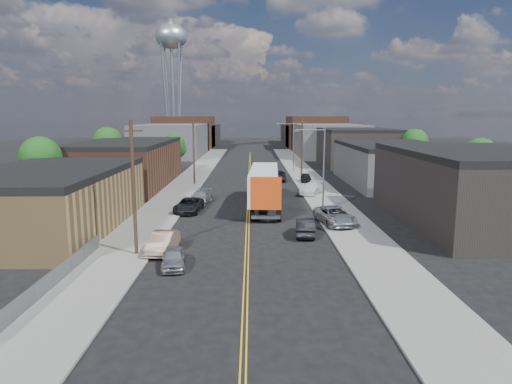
{
  "coord_description": "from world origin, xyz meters",
  "views": [
    {
      "loc": [
        0.36,
        -22.75,
        10.3
      ],
      "look_at": [
        0.82,
        23.48,
        2.5
      ],
      "focal_mm": 32.0,
      "sensor_mm": 36.0,
      "label": 1
    }
  ],
  "objects_px": {
    "car_left_b": "(163,242)",
    "car_ahead_truck": "(278,176)",
    "water_tower": "(171,41)",
    "car_right_lot_b": "(311,188)",
    "car_left_c": "(189,205)",
    "car_right_lot_c": "(306,178)",
    "car_left_d": "(200,197)",
    "semi_truck": "(264,184)",
    "car_right_lot_a": "(335,216)",
    "car_right_oncoming": "(305,227)",
    "car_left_a": "(173,258)"
  },
  "relations": [
    {
      "from": "car_ahead_truck",
      "to": "water_tower",
      "type": "bearing_deg",
      "value": 117.27
    },
    {
      "from": "car_right_lot_a",
      "to": "car_right_oncoming",
      "type": "bearing_deg",
      "value": -142.0
    },
    {
      "from": "car_left_a",
      "to": "car_right_lot_b",
      "type": "bearing_deg",
      "value": 57.83
    },
    {
      "from": "water_tower",
      "to": "car_left_d",
      "type": "bearing_deg",
      "value": -78.43
    },
    {
      "from": "semi_truck",
      "to": "car_right_lot_b",
      "type": "height_order",
      "value": "semi_truck"
    },
    {
      "from": "car_right_lot_b",
      "to": "car_ahead_truck",
      "type": "relative_size",
      "value": 0.89
    },
    {
      "from": "semi_truck",
      "to": "car_left_a",
      "type": "bearing_deg",
      "value": -104.83
    },
    {
      "from": "car_right_lot_b",
      "to": "car_right_lot_c",
      "type": "relative_size",
      "value": 1.28
    },
    {
      "from": "water_tower",
      "to": "car_right_lot_a",
      "type": "xyz_separation_m",
      "value": [
        30.2,
        -90.86,
        -29.68
      ]
    },
    {
      "from": "semi_truck",
      "to": "car_left_c",
      "type": "relative_size",
      "value": 3.2
    },
    {
      "from": "semi_truck",
      "to": "car_right_lot_a",
      "type": "distance_m",
      "value": 11.53
    },
    {
      "from": "water_tower",
      "to": "car_right_lot_c",
      "type": "relative_size",
      "value": 9.4
    },
    {
      "from": "car_left_d",
      "to": "car_right_lot_a",
      "type": "height_order",
      "value": "car_right_lot_a"
    },
    {
      "from": "car_right_lot_c",
      "to": "car_left_b",
      "type": "bearing_deg",
      "value": -110.34
    },
    {
      "from": "car_left_b",
      "to": "car_left_c",
      "type": "relative_size",
      "value": 0.87
    },
    {
      "from": "water_tower",
      "to": "car_ahead_truck",
      "type": "height_order",
      "value": "water_tower"
    },
    {
      "from": "car_right_oncoming",
      "to": "car_left_a",
      "type": "bearing_deg",
      "value": 45.01
    },
    {
      "from": "car_left_b",
      "to": "car_left_d",
      "type": "height_order",
      "value": "car_left_b"
    },
    {
      "from": "semi_truck",
      "to": "car_ahead_truck",
      "type": "height_order",
      "value": "semi_truck"
    },
    {
      "from": "car_right_lot_b",
      "to": "car_left_d",
      "type": "bearing_deg",
      "value": -132.36
    },
    {
      "from": "car_right_lot_a",
      "to": "car_left_d",
      "type": "bearing_deg",
      "value": 131.26
    },
    {
      "from": "car_left_b",
      "to": "car_right_lot_b",
      "type": "bearing_deg",
      "value": 64.73
    },
    {
      "from": "car_left_b",
      "to": "car_left_d",
      "type": "bearing_deg",
      "value": 92.6
    },
    {
      "from": "car_left_c",
      "to": "car_right_lot_b",
      "type": "xyz_separation_m",
      "value": [
        14.6,
        10.66,
        0.13
      ]
    },
    {
      "from": "water_tower",
      "to": "car_left_c",
      "type": "relative_size",
      "value": 6.8
    },
    {
      "from": "semi_truck",
      "to": "car_right_oncoming",
      "type": "distance_m",
      "value": 13.53
    },
    {
      "from": "car_right_oncoming",
      "to": "car_right_lot_c",
      "type": "bearing_deg",
      "value": -91.52
    },
    {
      "from": "semi_truck",
      "to": "car_right_lot_a",
      "type": "bearing_deg",
      "value": -52.79
    },
    {
      "from": "car_right_oncoming",
      "to": "car_ahead_truck",
      "type": "xyz_separation_m",
      "value": [
        -0.5,
        33.25,
        0.03
      ]
    },
    {
      "from": "car_left_b",
      "to": "car_right_lot_b",
      "type": "xyz_separation_m",
      "value": [
        14.6,
        25.23,
        0.11
      ]
    },
    {
      "from": "car_left_d",
      "to": "car_left_c",
      "type": "bearing_deg",
      "value": -91.91
    },
    {
      "from": "car_left_b",
      "to": "car_ahead_truck",
      "type": "distance_m",
      "value": 39.58
    },
    {
      "from": "water_tower",
      "to": "car_left_d",
      "type": "xyz_separation_m",
      "value": [
        16.34,
        -79.85,
        -29.89
      ]
    },
    {
      "from": "car_left_c",
      "to": "car_left_a",
      "type": "bearing_deg",
      "value": -80.6
    },
    {
      "from": "car_left_a",
      "to": "car_right_lot_c",
      "type": "bearing_deg",
      "value": 63.3
    },
    {
      "from": "car_left_b",
      "to": "car_right_lot_b",
      "type": "distance_m",
      "value": 29.15
    },
    {
      "from": "car_left_a",
      "to": "car_right_lot_a",
      "type": "relative_size",
      "value": 0.67
    },
    {
      "from": "water_tower",
      "to": "car_ahead_truck",
      "type": "relative_size",
      "value": 6.53
    },
    {
      "from": "car_right_oncoming",
      "to": "semi_truck",
      "type": "bearing_deg",
      "value": -70.59
    },
    {
      "from": "car_left_b",
      "to": "car_right_oncoming",
      "type": "bearing_deg",
      "value": 27.61
    },
    {
      "from": "car_right_oncoming",
      "to": "car_ahead_truck",
      "type": "relative_size",
      "value": 0.81
    },
    {
      "from": "water_tower",
      "to": "car_right_lot_b",
      "type": "height_order",
      "value": "water_tower"
    },
    {
      "from": "car_right_lot_c",
      "to": "car_right_oncoming",
      "type": "bearing_deg",
      "value": -94.36
    },
    {
      "from": "car_right_oncoming",
      "to": "car_left_d",
      "type": "bearing_deg",
      "value": -48.53
    },
    {
      "from": "semi_truck",
      "to": "car_right_oncoming",
      "type": "relative_size",
      "value": 3.8
    },
    {
      "from": "car_right_oncoming",
      "to": "car_right_lot_c",
      "type": "xyz_separation_m",
      "value": [
        3.75,
        31.17,
        0.07
      ]
    },
    {
      "from": "car_left_c",
      "to": "car_right_lot_c",
      "type": "bearing_deg",
      "value": 59.67
    },
    {
      "from": "car_left_a",
      "to": "car_right_lot_c",
      "type": "distance_m",
      "value": 41.79
    },
    {
      "from": "car_left_c",
      "to": "car_right_lot_b",
      "type": "height_order",
      "value": "car_right_lot_b"
    },
    {
      "from": "car_ahead_truck",
      "to": "car_left_b",
      "type": "bearing_deg",
      "value": -102.13
    }
  ]
}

